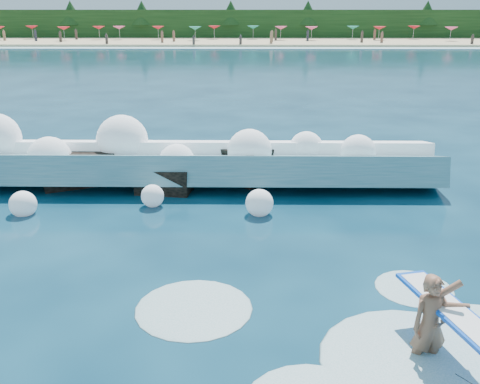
% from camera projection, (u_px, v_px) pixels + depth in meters
% --- Properties ---
extents(ground, '(200.00, 200.00, 0.00)m').
position_uv_depth(ground, '(168.00, 276.00, 11.37)').
color(ground, '#072538').
rests_on(ground, ground).
extents(beach, '(140.00, 20.00, 0.40)m').
position_uv_depth(beach, '(237.00, 42.00, 85.00)').
color(beach, tan).
rests_on(beach, ground).
extents(wet_band, '(140.00, 5.00, 0.08)m').
position_uv_depth(wet_band, '(235.00, 48.00, 74.66)').
color(wet_band, silver).
rests_on(wet_band, ground).
extents(treeline, '(140.00, 4.00, 5.00)m').
position_uv_depth(treeline, '(238.00, 25.00, 93.69)').
color(treeline, black).
rests_on(treeline, ground).
extents(breaking_wave, '(18.62, 2.87, 1.60)m').
position_uv_depth(breaking_wave, '(145.00, 165.00, 17.33)').
color(breaking_wave, teal).
rests_on(breaking_wave, ground).
extents(rock_cluster, '(8.20, 3.10, 1.28)m').
position_uv_depth(rock_cluster, '(157.00, 170.00, 17.31)').
color(rock_cluster, black).
rests_on(rock_cluster, ground).
extents(surfer_with_board, '(1.19, 2.94, 1.76)m').
position_uv_depth(surfer_with_board, '(434.00, 322.00, 8.54)').
color(surfer_with_board, brown).
rests_on(surfer_with_board, ground).
extents(wave_spray, '(14.97, 4.73, 2.27)m').
position_uv_depth(wave_spray, '(121.00, 150.00, 17.20)').
color(wave_spray, white).
rests_on(wave_spray, ground).
extents(surf_foam, '(8.84, 5.36, 0.16)m').
position_uv_depth(surf_foam, '(381.00, 351.00, 8.88)').
color(surf_foam, silver).
rests_on(surf_foam, ground).
extents(beach_umbrellas, '(114.54, 6.92, 0.50)m').
position_uv_depth(beach_umbrellas, '(237.00, 28.00, 86.23)').
color(beach_umbrellas, '#148072').
rests_on(beach_umbrellas, ground).
extents(beachgoers, '(107.02, 12.74, 1.92)m').
position_uv_depth(beachgoers, '(275.00, 37.00, 81.20)').
color(beachgoers, '#3F332D').
rests_on(beachgoers, ground).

